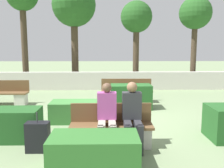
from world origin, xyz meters
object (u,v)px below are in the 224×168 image
object	(u,v)px
person_seated_woman	(132,113)
bench_left_side	(127,93)
bench_front	(111,131)
person_seated_man	(107,114)
tree_center_left	(74,7)
tree_leftmost	(22,0)
suitcase	(38,137)
tree_center_right	(136,19)
bench_right_side	(1,96)
tree_rightmost	(195,15)

from	to	relation	value
person_seated_woman	bench_left_side	bearing A→B (deg)	86.95
bench_front	person_seated_woman	bearing A→B (deg)	-18.38
person_seated_man	tree_center_left	bearing A→B (deg)	101.29
person_seated_man	tree_leftmost	bearing A→B (deg)	117.36
person_seated_woman	suitcase	size ratio (longest dim) A/B	1.69
tree_center_right	tree_leftmost	bearing A→B (deg)	-178.19
tree_center_left	bench_left_side	bearing A→B (deg)	-59.49
person_seated_man	person_seated_woman	xyz separation A→B (m)	(0.50, 0.00, 0.01)
bench_right_side	person_seated_woman	world-z (taller)	person_seated_woman
person_seated_woman	tree_center_right	bearing A→B (deg)	83.01
bench_left_side	bench_right_side	bearing A→B (deg)	-179.52
bench_right_side	tree_leftmost	xyz separation A→B (m)	(-0.40, 4.09, 4.00)
bench_right_side	tree_center_left	world-z (taller)	tree_center_left
tree_center_right	tree_rightmost	world-z (taller)	tree_rightmost
suitcase	tree_center_left	world-z (taller)	tree_center_left
suitcase	tree_leftmost	world-z (taller)	tree_leftmost
person_seated_man	tree_rightmost	world-z (taller)	tree_rightmost
tree_center_right	tree_center_left	bearing A→B (deg)	177.66
bench_front	bench_left_side	size ratio (longest dim) A/B	0.91
tree_center_right	tree_rightmost	xyz separation A→B (m)	(2.82, -0.52, 0.14)
bench_right_side	tree_rightmost	distance (m)	9.47
tree_leftmost	tree_rightmost	bearing A→B (deg)	-2.34
suitcase	tree_center_left	distance (m)	9.26
suitcase	tree_rightmost	xyz separation A→B (m)	(5.67, 7.80, 3.26)
tree_leftmost	tree_rightmost	distance (m)	8.52
bench_front	suitcase	xyz separation A→B (m)	(-1.43, -0.27, -0.03)
bench_front	person_seated_man	xyz separation A→B (m)	(-0.09, -0.14, 0.40)
bench_front	bench_right_side	size ratio (longest dim) A/B	0.89
bench_left_side	tree_rightmost	world-z (taller)	tree_rightmost
tree_center_right	tree_rightmost	bearing A→B (deg)	-10.53
tree_leftmost	tree_rightmost	xyz separation A→B (m)	(8.48, -0.35, -0.78)
tree_center_right	person_seated_woman	bearing A→B (deg)	-96.99
bench_front	tree_center_right	bearing A→B (deg)	80.02
tree_center_left	tree_rightmost	world-z (taller)	tree_center_left
bench_front	tree_rightmost	size ratio (longest dim) A/B	0.38
tree_center_left	tree_rightmost	size ratio (longest dim) A/B	1.18
bench_front	person_seated_man	distance (m)	0.43
person_seated_woman	tree_rightmost	distance (m)	9.02
person_seated_woman	tree_rightmost	size ratio (longest dim) A/B	0.30
bench_left_side	bench_right_side	distance (m)	4.49
person_seated_man	tree_center_right	xyz separation A→B (m)	(1.51, 8.19, 2.70)
bench_front	tree_leftmost	world-z (taller)	tree_leftmost
bench_right_side	person_seated_man	distance (m)	5.44
bench_right_side	suitcase	size ratio (longest dim) A/B	2.43
bench_left_side	person_seated_man	distance (m)	4.35
bench_left_side	person_seated_man	world-z (taller)	person_seated_man
bench_left_side	person_seated_woman	size ratio (longest dim) A/B	1.41
tree_rightmost	bench_left_side	bearing A→B (deg)	-136.62
suitcase	bench_front	bearing A→B (deg)	10.62
suitcase	tree_rightmost	world-z (taller)	tree_rightmost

